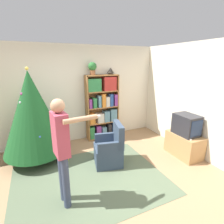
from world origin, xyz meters
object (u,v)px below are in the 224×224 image
Objects in this scene: bookshelf at (103,107)px; christmas_tree at (33,113)px; television at (187,125)px; table_lamp at (111,71)px; standing_person at (62,145)px; armchair at (110,150)px; potted_plant at (92,68)px.

christmas_tree is at bearing -164.70° from bookshelf.
television is at bearing -51.91° from bookshelf.
table_lamp is (-1.13, 1.76, 1.16)m from television.
bookshelf is 1.89m from christmas_tree.
standing_person is at bearing -124.76° from bookshelf.
bookshelf is at bearing 15.30° from christmas_tree.
standing_person reaches higher than armchair.
table_lamp is (2.06, 0.51, 0.82)m from christmas_tree.
standing_person is 2.86m from table_lamp.
bookshelf reaches higher than armchair.
bookshelf is at bearing -177.44° from table_lamp.
table_lamp is at bearing 122.53° from television.
bookshelf is 1.53m from armchair.
christmas_tree reaches higher than armchair.
potted_plant reaches higher than armchair.
standing_person is (-1.45, -2.10, 0.09)m from bookshelf.
potted_plant is 1.65× the size of table_lamp.
armchair is at bearing -31.10° from christmas_tree.
bookshelf is at bearing 138.29° from standing_person.
potted_plant is at bearing 132.93° from television.
television is (1.37, -1.75, -0.15)m from bookshelf.
television is 3.44m from christmas_tree.
christmas_tree is at bearing -108.52° from armchair.
table_lamp reaches higher than television.
bookshelf is at bearing 128.09° from television.
armchair is (1.43, -0.86, -0.78)m from christmas_tree.
christmas_tree is (-1.81, -0.50, 0.19)m from bookshelf.
standing_person is at bearing -119.41° from potted_plant.
potted_plant is (-1.64, 1.76, 1.24)m from television.
table_lamp reaches higher than bookshelf.
christmas_tree reaches higher than table_lamp.
christmas_tree is 1.85m from armchair.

